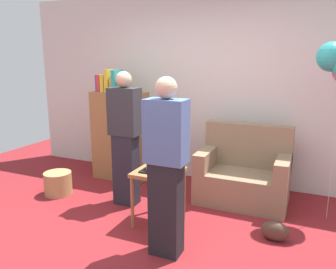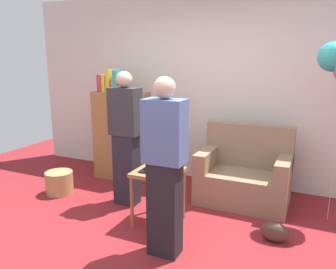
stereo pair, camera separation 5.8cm
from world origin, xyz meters
name	(u,v)px [view 2 (the right image)]	position (x,y,z in m)	size (l,w,h in m)	color
ground_plane	(144,244)	(0.00, 0.00, 0.00)	(8.00, 8.00, 0.00)	maroon
wall_back	(211,89)	(0.00, 2.05, 1.35)	(6.00, 0.10, 2.70)	silver
couch	(244,175)	(0.66, 1.43, 0.34)	(1.10, 0.70, 0.96)	#8C7054
bookshelf	(121,133)	(-1.20, 1.52, 0.69)	(0.80, 0.36, 1.62)	olive
side_table	(158,179)	(-0.06, 0.45, 0.52)	(0.48, 0.48, 0.61)	olive
birthday_cake	(158,166)	(-0.06, 0.45, 0.66)	(0.32, 0.32, 0.17)	black
person_blowing_candles	(126,138)	(-0.65, 0.77, 0.83)	(0.36, 0.22, 1.63)	#23232D
person_holding_cake	(165,168)	(0.25, -0.04, 0.83)	(0.36, 0.22, 1.63)	black
wicker_basket	(59,183)	(-1.63, 0.64, 0.15)	(0.36, 0.36, 0.30)	#A88451
handbag	(275,232)	(1.16, 0.58, 0.10)	(0.28, 0.14, 0.20)	#473328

